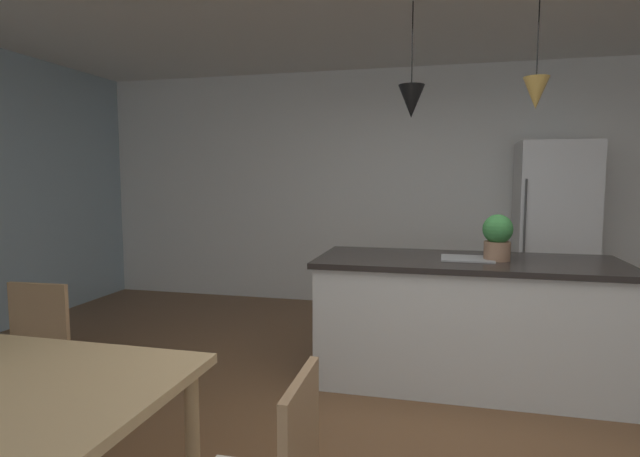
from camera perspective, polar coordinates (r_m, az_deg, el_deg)
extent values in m
cube|color=white|center=(5.89, 13.02, 4.34)|extent=(10.00, 0.12, 2.70)
cylinder|color=tan|center=(2.36, -14.10, -22.70)|extent=(0.06, 0.06, 0.72)
cube|color=#A87F56|center=(3.34, -30.88, -13.35)|extent=(0.42, 0.42, 0.04)
cube|color=white|center=(3.33, -30.92, -12.78)|extent=(0.37, 0.37, 0.03)
cube|color=#A87F56|center=(3.40, -29.02, -8.87)|extent=(0.38, 0.04, 0.42)
cylinder|color=#A87F56|center=(3.20, -30.46, -18.52)|extent=(0.04, 0.04, 0.41)
cylinder|color=#A87F56|center=(3.43, -26.50, -16.63)|extent=(0.04, 0.04, 0.41)
cylinder|color=#A87F56|center=(3.64, -30.88, -15.53)|extent=(0.04, 0.04, 0.41)
cube|color=#A87F56|center=(1.70, -2.21, -23.01)|extent=(0.04, 0.38, 0.42)
cube|color=silver|center=(3.86, 16.01, -10.09)|extent=(2.06, 0.84, 0.88)
cube|color=black|center=(3.76, 16.19, -3.62)|extent=(2.12, 0.90, 0.04)
cube|color=gray|center=(3.76, 16.20, -3.25)|extent=(0.36, 0.30, 0.01)
cube|color=silver|center=(5.62, 24.72, -0.53)|extent=(0.72, 0.64, 1.83)
cylinder|color=#4C4C4C|center=(5.23, 21.96, -0.84)|extent=(0.02, 0.02, 1.10)
cylinder|color=black|center=(3.84, 10.33, 19.79)|extent=(0.01, 0.01, 0.57)
cone|color=black|center=(3.76, 10.22, 13.87)|extent=(0.19, 0.19, 0.23)
cylinder|color=black|center=(3.87, 23.32, 19.43)|extent=(0.01, 0.01, 0.55)
cone|color=olive|center=(3.80, 23.08, 13.82)|extent=(0.17, 0.17, 0.21)
cylinder|color=#8C664C|center=(3.76, 19.26, -2.39)|extent=(0.18, 0.18, 0.13)
sphere|color=#387F3D|center=(3.74, 19.34, -0.06)|extent=(0.21, 0.21, 0.21)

